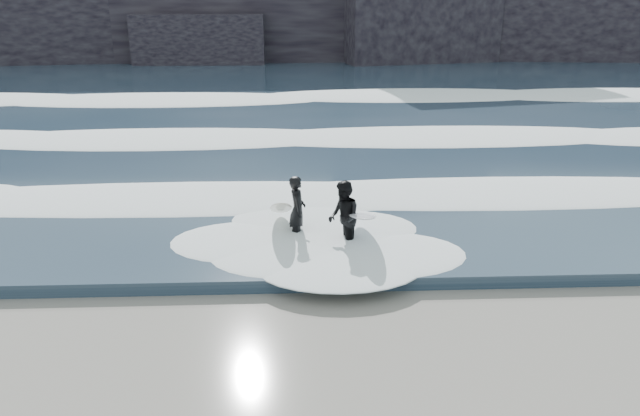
{
  "coord_description": "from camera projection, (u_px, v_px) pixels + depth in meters",
  "views": [
    {
      "loc": [
        -0.92,
        -8.42,
        5.91
      ],
      "look_at": [
        -0.3,
        5.4,
        1.0
      ],
      "focal_mm": 35.0,
      "sensor_mm": 36.0,
      "label": 1
    }
  ],
  "objects": [
    {
      "name": "ground",
      "position": [
        354.0,
        380.0,
        9.94
      ],
      "size": [
        120.0,
        120.0,
        0.0
      ],
      "primitive_type": "plane",
      "color": "olive",
      "rests_on": "ground"
    },
    {
      "name": "surfer_right",
      "position": [
        346.0,
        217.0,
        14.42
      ],
      "size": [
        1.12,
        2.24,
        1.74
      ],
      "color": "black",
      "rests_on": "ground"
    },
    {
      "name": "foam_near",
      "position": [
        325.0,
        186.0,
        18.28
      ],
      "size": [
        60.0,
        3.2,
        0.2
      ],
      "primitive_type": "ellipsoid",
      "color": "white",
      "rests_on": "sea"
    },
    {
      "name": "surfer_left",
      "position": [
        294.0,
        209.0,
        15.03
      ],
      "size": [
        0.92,
        1.87,
        1.68
      ],
      "color": "black",
      "rests_on": "ground"
    },
    {
      "name": "sea",
      "position": [
        308.0,
        89.0,
        37.19
      ],
      "size": [
        90.0,
        52.0,
        0.3
      ],
      "primitive_type": "cube",
      "color": "#243647",
      "rests_on": "ground"
    },
    {
      "name": "foam_mid",
      "position": [
        316.0,
        133.0,
        24.86
      ],
      "size": [
        60.0,
        4.0,
        0.24
      ],
      "primitive_type": "ellipsoid",
      "color": "white",
      "rests_on": "sea"
    },
    {
      "name": "foam_far",
      "position": [
        309.0,
        95.0,
        33.32
      ],
      "size": [
        60.0,
        4.8,
        0.3
      ],
      "primitive_type": "ellipsoid",
      "color": "white",
      "rests_on": "sea"
    }
  ]
}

